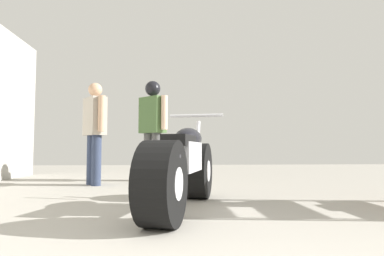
% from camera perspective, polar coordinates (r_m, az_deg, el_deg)
% --- Properties ---
extents(ground_plane, '(15.97, 15.97, 0.00)m').
position_cam_1_polar(ground_plane, '(3.90, -1.53, -12.01)').
color(ground_plane, '#9E998E').
extents(motorcycle_maroon_cruiser, '(0.86, 2.05, 0.96)m').
position_cam_1_polar(motorcycle_maroon_cruiser, '(3.07, -1.64, -6.91)').
color(motorcycle_maroon_cruiser, black).
rests_on(motorcycle_maroon_cruiser, ground_plane).
extents(mechanic_in_blue, '(0.45, 0.59, 1.62)m').
position_cam_1_polar(mechanic_in_blue, '(5.42, -16.56, 0.19)').
color(mechanic_in_blue, '#2D3851').
rests_on(mechanic_in_blue, ground_plane).
extents(mechanic_with_helmet, '(0.59, 0.57, 1.81)m').
position_cam_1_polar(mechanic_with_helmet, '(5.99, -6.87, 1.30)').
color(mechanic_with_helmet, '#4C4C4C').
rests_on(mechanic_with_helmet, ground_plane).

